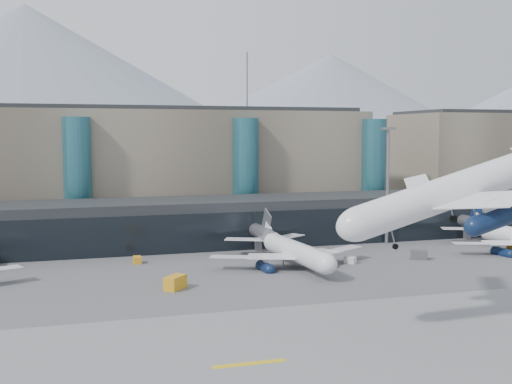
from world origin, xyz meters
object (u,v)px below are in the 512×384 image
lightmast_mid (388,178)px  veh_c (419,255)px  veh_h (175,283)px  veh_b (137,260)px  hero_jet (474,178)px  veh_g (350,260)px  jet_parked_mid (289,244)px

lightmast_mid → veh_c: (-2.76, -18.13, -13.53)m
lightmast_mid → veh_h: bearing=-151.4°
veh_b → hero_jet: bearing=-146.2°
veh_c → veh_b: bearing=-159.4°
veh_b → veh_g: size_ratio=1.08×
veh_c → jet_parked_mid: bearing=-152.2°
lightmast_mid → jet_parked_mid: (-28.53, -15.69, -10.48)m
veh_b → veh_c: (52.57, -11.82, 0.24)m
jet_parked_mid → veh_g: jet_parked_mid is taller
veh_b → veh_h: bearing=-171.2°
lightmast_mid → veh_b: (-55.33, -6.32, -13.76)m
jet_parked_mid → veh_b: (-26.80, 9.37, -3.29)m
veh_h → jet_parked_mid: bearing=-19.8°
hero_jet → jet_parked_mid: bearing=101.8°
veh_h → hero_jet: bearing=-92.0°
hero_jet → veh_b: (-35.21, 52.52, -18.17)m
veh_b → veh_h: size_ratio=0.59×
veh_g → lightmast_mid: bearing=97.0°
jet_parked_mid → veh_g: bearing=-105.4°
hero_jet → veh_h: (-31.81, 30.49, -17.76)m
hero_jet → veh_g: size_ratio=17.42×
veh_g → jet_parked_mid: bearing=-140.0°
jet_parked_mid → veh_h: size_ratio=8.38×
veh_b → lightmast_mid: bearing=-83.5°
jet_parked_mid → veh_h: bearing=113.9°
jet_parked_mid → veh_c: size_ratio=10.07×
lightmast_mid → jet_parked_mid: bearing=-151.2°
lightmast_mid → hero_jet: (-20.11, -58.83, 4.40)m
veh_c → veh_g: veh_c is taller
lightmast_mid → veh_h: lightmast_mid is taller
lightmast_mid → veh_g: size_ratio=12.23×
veh_b → veh_g: (38.15, -11.55, -0.04)m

